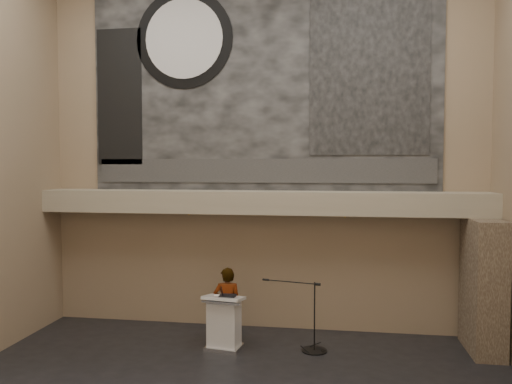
# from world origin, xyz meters

# --- Properties ---
(wall_back) EXTENTS (10.00, 0.02, 8.50)m
(wall_back) POSITION_xyz_m (0.00, 4.00, 4.25)
(wall_back) COLOR #877156
(wall_back) RESTS_ON floor
(wall_front) EXTENTS (10.00, 0.02, 8.50)m
(wall_front) POSITION_xyz_m (0.00, -4.00, 4.25)
(wall_front) COLOR #877156
(wall_front) RESTS_ON floor
(soffit) EXTENTS (10.00, 0.80, 0.50)m
(soffit) POSITION_xyz_m (0.00, 3.60, 2.95)
(soffit) COLOR gray
(soffit) RESTS_ON wall_back
(sprinkler_left) EXTENTS (0.04, 0.04, 0.06)m
(sprinkler_left) POSITION_xyz_m (-1.60, 3.55, 2.67)
(sprinkler_left) COLOR #B2893D
(sprinkler_left) RESTS_ON soffit
(sprinkler_right) EXTENTS (0.04, 0.04, 0.06)m
(sprinkler_right) POSITION_xyz_m (1.90, 3.55, 2.67)
(sprinkler_right) COLOR #B2893D
(sprinkler_right) RESTS_ON soffit
(banner) EXTENTS (8.00, 0.05, 5.00)m
(banner) POSITION_xyz_m (0.00, 3.97, 5.70)
(banner) COLOR black
(banner) RESTS_ON wall_back
(banner_text_strip) EXTENTS (7.76, 0.02, 0.55)m
(banner_text_strip) POSITION_xyz_m (0.00, 3.93, 3.65)
(banner_text_strip) COLOR #2B2B2B
(banner_text_strip) RESTS_ON banner
(banner_clock_rim) EXTENTS (2.30, 0.02, 2.30)m
(banner_clock_rim) POSITION_xyz_m (-1.80, 3.93, 6.70)
(banner_clock_rim) COLOR black
(banner_clock_rim) RESTS_ON banner
(banner_clock_face) EXTENTS (1.84, 0.02, 1.84)m
(banner_clock_face) POSITION_xyz_m (-1.80, 3.91, 6.70)
(banner_clock_face) COLOR silver
(banner_clock_face) RESTS_ON banner
(banner_building_print) EXTENTS (2.60, 0.02, 3.60)m
(banner_building_print) POSITION_xyz_m (2.40, 3.93, 5.80)
(banner_building_print) COLOR black
(banner_building_print) RESTS_ON banner
(banner_brick_print) EXTENTS (1.10, 0.02, 3.20)m
(banner_brick_print) POSITION_xyz_m (-3.40, 3.93, 5.40)
(banner_brick_print) COLOR black
(banner_brick_print) RESTS_ON banner
(stone_pier) EXTENTS (0.60, 1.40, 2.70)m
(stone_pier) POSITION_xyz_m (4.65, 3.15, 1.35)
(stone_pier) COLOR #46392B
(stone_pier) RESTS_ON floor
(lectern) EXTENTS (0.86, 0.67, 1.14)m
(lectern) POSITION_xyz_m (-0.55, 2.46, 0.55)
(lectern) COLOR silver
(lectern) RESTS_ON floor
(binder) EXTENTS (0.33, 0.27, 0.04)m
(binder) POSITION_xyz_m (-0.47, 2.42, 1.12)
(binder) COLOR black
(binder) RESTS_ON lectern
(papers) EXTENTS (0.29, 0.34, 0.00)m
(papers) POSITION_xyz_m (-0.64, 2.42, 1.10)
(papers) COLOR silver
(papers) RESTS_ON lectern
(speaker_person) EXTENTS (0.63, 0.46, 1.63)m
(speaker_person) POSITION_xyz_m (-0.55, 2.79, 0.81)
(speaker_person) COLOR silver
(speaker_person) RESTS_ON floor
(mic_stand) EXTENTS (1.35, 0.52, 1.42)m
(mic_stand) POSITION_xyz_m (1.25, 2.64, 0.20)
(mic_stand) COLOR black
(mic_stand) RESTS_ON floor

